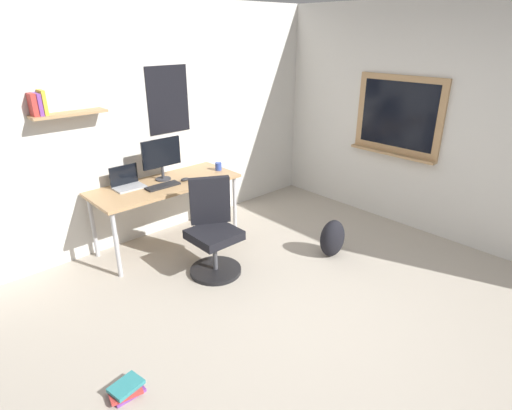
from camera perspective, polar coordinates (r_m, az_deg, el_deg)
name	(u,v)px	position (r m, az deg, el deg)	size (l,w,h in m)	color
ground_plane	(307,326)	(3.60, 7.02, -16.26)	(5.20, 5.20, 0.00)	#ADA393
wall_back	(145,125)	(4.83, -15.15, 10.65)	(5.00, 0.30, 2.60)	silver
wall_right	(459,127)	(5.05, 26.26, 9.60)	(0.22, 5.00, 2.60)	silver
desk	(166,189)	(4.63, -12.35, 2.21)	(1.61, 0.67, 0.73)	tan
office_chair	(213,234)	(4.13, -5.94, -3.94)	(0.55, 0.56, 0.95)	black
laptop	(127,182)	(4.57, -17.38, 2.99)	(0.31, 0.21, 0.23)	#ADAFB5
monitor_primary	(161,156)	(4.64, -12.97, 6.56)	(0.46, 0.17, 0.46)	#38383D
keyboard	(163,186)	(4.50, -12.75, 2.59)	(0.37, 0.13, 0.02)	black
computer_mouse	(185,179)	(4.63, -9.79, 3.51)	(0.10, 0.06, 0.03)	#262628
coffee_mug	(218,166)	(4.94, -5.22, 5.33)	(0.08, 0.08, 0.09)	#334CA5
backpack	(332,238)	(4.52, 10.50, -4.54)	(0.32, 0.22, 0.42)	black
book_stack_on_floor	(126,389)	(3.17, -17.51, -23.12)	(0.25, 0.20, 0.08)	#7A3D99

